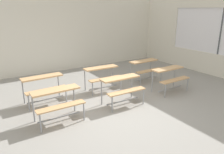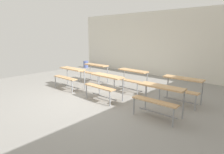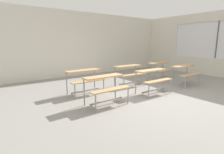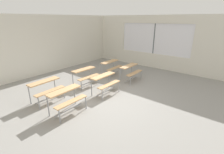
{
  "view_description": "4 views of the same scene",
  "coord_description": "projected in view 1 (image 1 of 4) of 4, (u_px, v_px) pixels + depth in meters",
  "views": [
    {
      "loc": [
        -2.72,
        -4.14,
        2.49
      ],
      "look_at": [
        0.45,
        0.86,
        0.61
      ],
      "focal_mm": 34.38,
      "sensor_mm": 36.0,
      "label": 1
    },
    {
      "loc": [
        4.2,
        -3.64,
        1.92
      ],
      "look_at": [
        -0.01,
        1.08,
        0.5
      ],
      "focal_mm": 30.18,
      "sensor_mm": 36.0,
      "label": 2
    },
    {
      "loc": [
        -3.8,
        -3.3,
        1.6
      ],
      "look_at": [
        -0.45,
        1.3,
        0.46
      ],
      "focal_mm": 28.0,
      "sensor_mm": 36.0,
      "label": 3
    },
    {
      "loc": [
        -3.96,
        -3.57,
        2.81
      ],
      "look_at": [
        1.06,
        0.47,
        0.47
      ],
      "focal_mm": 25.89,
      "sensor_mm": 36.0,
      "label": 4
    }
  ],
  "objects": [
    {
      "name": "ground",
      "position": [
        115.0,
        112.0,
        5.48
      ],
      "size": [
        10.0,
        9.0,
        0.05
      ],
      "primitive_type": "cube",
      "color": "gray"
    },
    {
      "name": "desk_bench_r1c0",
      "position": [
        44.0,
        83.0,
        5.83
      ],
      "size": [
        1.12,
        0.62,
        0.74
      ],
      "rotation": [
        0.0,
        0.0,
        0.03
      ],
      "color": "tan",
      "rests_on": "ground"
    },
    {
      "name": "desk_bench_r0c1",
      "position": [
        122.0,
        85.0,
        5.74
      ],
      "size": [
        1.11,
        0.61,
        0.74
      ],
      "rotation": [
        0.0,
        0.0,
        -0.02
      ],
      "color": "tan",
      "rests_on": "ground"
    },
    {
      "name": "desk_bench_r1c2",
      "position": [
        146.0,
        66.0,
        7.64
      ],
      "size": [
        1.12,
        0.62,
        0.74
      ],
      "rotation": [
        0.0,
        0.0,
        0.03
      ],
      "color": "tan",
      "rests_on": "ground"
    },
    {
      "name": "wall_back",
      "position": [
        54.0,
        35.0,
        8.64
      ],
      "size": [
        10.0,
        0.12,
        3.0
      ],
      "primitive_type": "cube",
      "color": "silver",
      "rests_on": "ground"
    },
    {
      "name": "desk_bench_r0c0",
      "position": [
        58.0,
        98.0,
        4.86
      ],
      "size": [
        1.11,
        0.6,
        0.74
      ],
      "rotation": [
        0.0,
        0.0,
        0.01
      ],
      "color": "tan",
      "rests_on": "ground"
    },
    {
      "name": "desk_bench_r1c1",
      "position": [
        103.0,
        73.0,
        6.76
      ],
      "size": [
        1.12,
        0.63,
        0.74
      ],
      "rotation": [
        0.0,
        0.0,
        -0.03
      ],
      "color": "tan",
      "rests_on": "ground"
    },
    {
      "name": "desk_bench_r0c2",
      "position": [
        170.0,
        74.0,
        6.64
      ],
      "size": [
        1.11,
        0.61,
        0.74
      ],
      "rotation": [
        0.0,
        0.0,
        0.01
      ],
      "color": "tan",
      "rests_on": "ground"
    }
  ]
}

